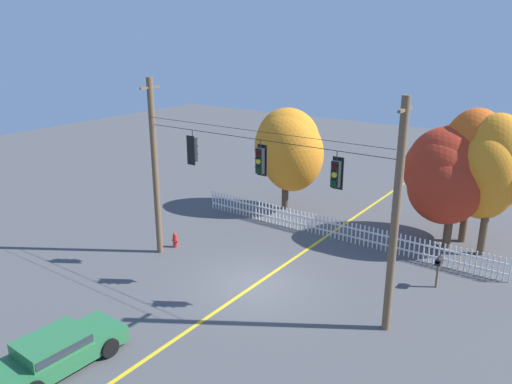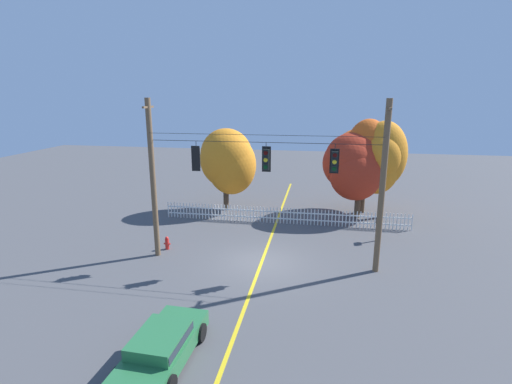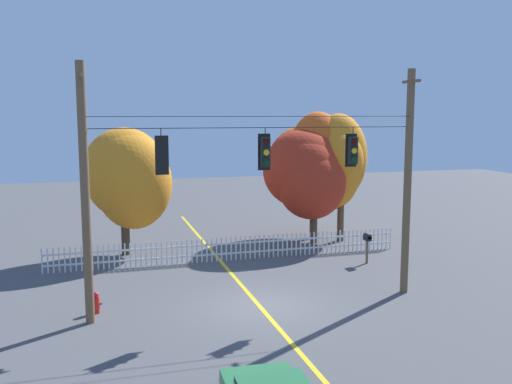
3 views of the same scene
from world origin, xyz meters
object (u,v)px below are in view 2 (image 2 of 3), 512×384
(autumn_maple_mid, at_px, (354,164))
(autumn_oak_far_east, at_px, (362,158))
(traffic_signal_northbound_primary, at_px, (197,158))
(traffic_signal_southbound_primary, at_px, (334,161))
(autumn_maple_near_fence, at_px, (228,160))
(traffic_signal_northbound_secondary, at_px, (266,159))
(autumn_maple_far_west, at_px, (381,159))
(fire_hydrant, at_px, (167,243))
(roadside_mailbox, at_px, (378,223))
(parked_car, at_px, (162,346))

(autumn_maple_mid, distance_m, autumn_oak_far_east, 1.27)
(traffic_signal_northbound_primary, distance_m, autumn_maple_mid, 12.21)
(traffic_signal_southbound_primary, relative_size, autumn_maple_near_fence, 0.23)
(autumn_oak_far_east, bearing_deg, traffic_signal_northbound_secondary, -119.04)
(autumn_maple_near_fence, distance_m, autumn_maple_mid, 8.88)
(autumn_oak_far_east, relative_size, autumn_maple_far_west, 1.01)
(autumn_maple_near_fence, bearing_deg, autumn_maple_far_west, 1.42)
(traffic_signal_southbound_primary, distance_m, fire_hydrant, 10.24)
(traffic_signal_southbound_primary, xyz_separation_m, autumn_maple_far_west, (3.38, 8.97, -1.26))
(traffic_signal_northbound_secondary, bearing_deg, fire_hydrant, 171.69)
(autumn_maple_far_west, relative_size, fire_hydrant, 9.04)
(autumn_maple_near_fence, distance_m, roadside_mailbox, 11.39)
(traffic_signal_northbound_primary, relative_size, autumn_maple_mid, 0.25)
(traffic_signal_northbound_primary, distance_m, autumn_maple_far_west, 13.57)
(autumn_maple_mid, xyz_separation_m, roadside_mailbox, (1.19, -4.65, -2.60))
(traffic_signal_southbound_primary, bearing_deg, traffic_signal_northbound_secondary, 179.99)
(traffic_signal_northbound_primary, height_order, autumn_maple_near_fence, traffic_signal_northbound_primary)
(autumn_oak_far_east, height_order, fire_hydrant, autumn_oak_far_east)
(parked_car, bearing_deg, autumn_maple_near_fence, 96.39)
(traffic_signal_southbound_primary, relative_size, autumn_oak_far_east, 0.21)
(fire_hydrant, bearing_deg, autumn_maple_far_west, 33.57)
(traffic_signal_northbound_secondary, distance_m, autumn_maple_far_west, 11.21)
(autumn_oak_far_east, height_order, autumn_maple_far_west, autumn_oak_far_east)
(autumn_maple_near_fence, bearing_deg, autumn_maple_mid, 0.30)
(autumn_oak_far_east, relative_size, fire_hydrant, 9.17)
(traffic_signal_northbound_secondary, xyz_separation_m, autumn_maple_far_west, (6.61, 8.97, -1.26))
(autumn_maple_mid, distance_m, autumn_maple_far_west, 1.82)
(autumn_maple_near_fence, bearing_deg, fire_hydrant, -101.69)
(traffic_signal_northbound_primary, xyz_separation_m, autumn_maple_far_west, (10.08, 8.99, -1.23))
(autumn_maple_near_fence, xyz_separation_m, fire_hydrant, (-1.63, -7.88, -3.40))
(autumn_maple_mid, relative_size, parked_car, 1.38)
(roadside_mailbox, bearing_deg, autumn_maple_mid, 104.41)
(autumn_maple_mid, relative_size, fire_hydrant, 7.97)
(fire_hydrant, bearing_deg, traffic_signal_northbound_secondary, -8.31)
(traffic_signal_northbound_primary, relative_size, traffic_signal_southbound_primary, 1.05)
(traffic_signal_southbound_primary, height_order, autumn_maple_near_fence, traffic_signal_southbound_primary)
(traffic_signal_southbound_primary, distance_m, parked_car, 10.80)
(traffic_signal_northbound_secondary, bearing_deg, autumn_maple_far_west, 53.65)
(traffic_signal_northbound_primary, relative_size, roadside_mailbox, 1.08)
(traffic_signal_southbound_primary, bearing_deg, autumn_maple_near_fence, 129.82)
(traffic_signal_southbound_primary, relative_size, fire_hydrant, 1.91)
(autumn_maple_near_fence, distance_m, parked_car, 17.17)
(traffic_signal_northbound_secondary, relative_size, autumn_maple_far_west, 0.22)
(parked_car, bearing_deg, roadside_mailbox, 56.02)
(roadside_mailbox, bearing_deg, traffic_signal_northbound_secondary, -145.76)
(autumn_maple_far_west, xyz_separation_m, parked_car, (-8.76, -17.03, -3.52))
(traffic_signal_northbound_primary, bearing_deg, roadside_mailbox, 23.47)
(autumn_maple_near_fence, bearing_deg, traffic_signal_southbound_primary, -50.18)
(traffic_signal_northbound_primary, distance_m, roadside_mailbox, 11.21)
(parked_car, relative_size, fire_hydrant, 5.75)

